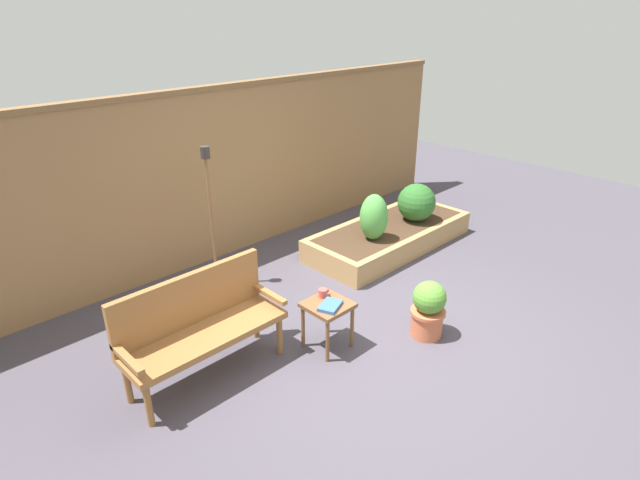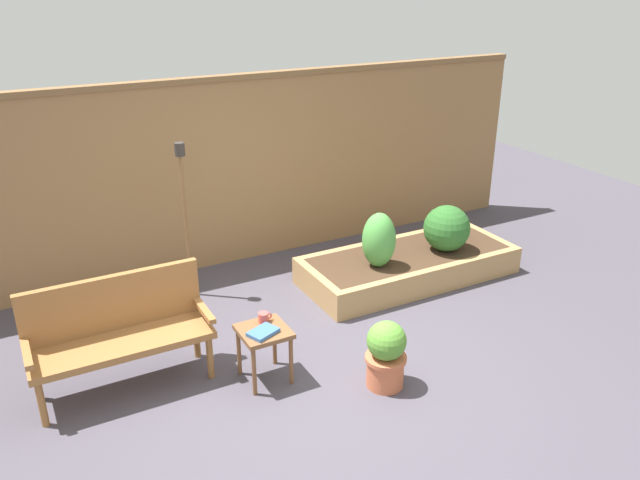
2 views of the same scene
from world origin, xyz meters
TOP-DOWN VIEW (x-y plane):
  - ground_plane at (0.00, 0.00)m, footprint 14.00×14.00m
  - fence_back at (0.00, 2.60)m, footprint 8.40×0.14m
  - garden_bench at (-1.44, 0.71)m, footprint 1.44×0.48m
  - side_table at (-0.39, 0.20)m, footprint 0.40×0.40m
  - cup_on_table at (-0.33, 0.31)m, footprint 0.12×0.09m
  - book_on_table at (-0.42, 0.13)m, footprint 0.28×0.24m
  - potted_boxwood at (0.45, -0.36)m, footprint 0.35×0.35m
  - raised_planter_bed at (1.80, 1.21)m, footprint 2.40×1.00m
  - shrub_near_bench at (1.32, 1.09)m, footprint 0.35×0.35m
  - shrub_far_corner at (2.21, 1.09)m, footprint 0.52×0.52m
  - tiki_torch at (-0.46, 1.97)m, footprint 0.10×0.10m

SIDE VIEW (x-z plane):
  - ground_plane at x=0.00m, z-range 0.00..0.00m
  - raised_planter_bed at x=1.80m, z-range 0.00..0.30m
  - potted_boxwood at x=0.45m, z-range 0.01..0.60m
  - side_table at x=-0.39m, z-range 0.16..0.64m
  - book_on_table at x=-0.42m, z-range 0.48..0.51m
  - cup_on_table at x=-0.33m, z-range 0.48..0.56m
  - garden_bench at x=-1.44m, z-range 0.07..1.01m
  - shrub_far_corner at x=2.21m, z-range 0.30..0.82m
  - shrub_near_bench at x=1.32m, z-range 0.30..0.89m
  - fence_back at x=0.00m, z-range 0.01..2.17m
  - tiki_torch at x=-0.46m, z-range 0.31..1.96m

